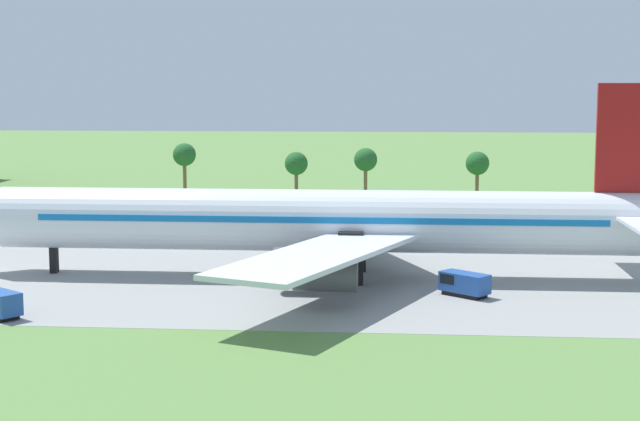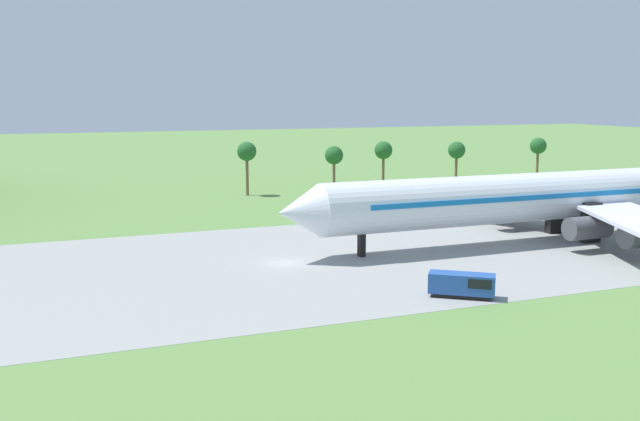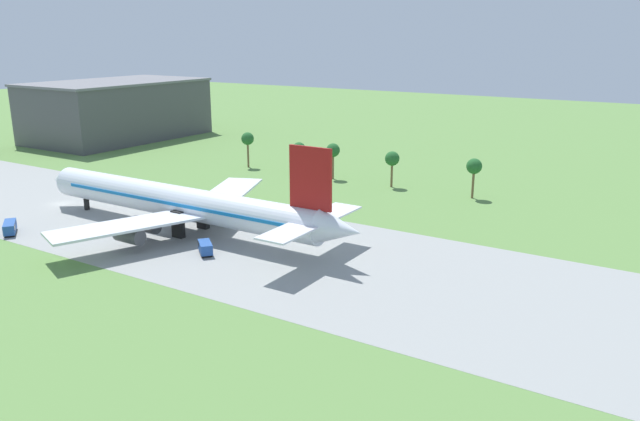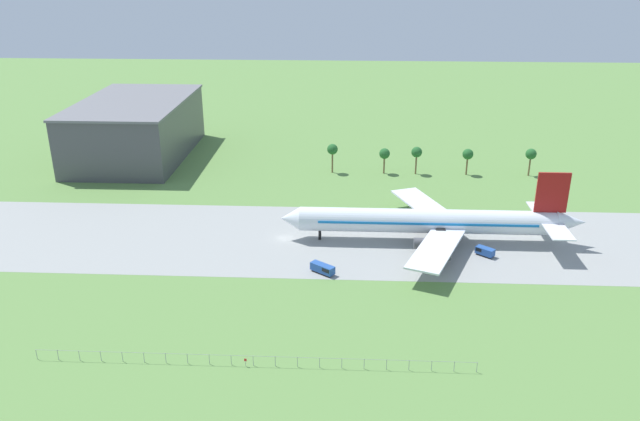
% 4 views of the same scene
% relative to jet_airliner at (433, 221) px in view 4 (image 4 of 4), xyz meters
% --- Properties ---
extents(ground_plane, '(600.00, 600.00, 0.00)m').
position_rel_jet_airliner_xyz_m(ground_plane, '(-38.42, 0.17, -5.70)').
color(ground_plane, '#5B8442').
extents(taxiway_strip, '(320.00, 44.00, 0.02)m').
position_rel_jet_airliner_xyz_m(taxiway_strip, '(-38.42, 0.17, -5.69)').
color(taxiway_strip, gray).
rests_on(taxiway_strip, ground_plane).
extents(jet_airliner, '(77.73, 54.69, 19.33)m').
position_rel_jet_airliner_xyz_m(jet_airliner, '(0.00, 0.00, 0.00)').
color(jet_airliner, silver).
rests_on(jet_airliner, ground_plane).
extents(baggage_tug, '(4.76, 4.46, 2.16)m').
position_rel_jet_airliner_xyz_m(baggage_tug, '(12.03, -7.61, -4.53)').
color(baggage_tug, black).
rests_on(baggage_tug, ground_plane).
extents(catering_van, '(6.06, 5.22, 2.27)m').
position_rel_jet_airliner_xyz_m(catering_van, '(-27.33, -18.96, -4.47)').
color(catering_van, black).
rests_on(catering_van, ground_plane).
extents(perimeter_fence, '(80.10, 0.10, 2.10)m').
position_rel_jet_airliner_xyz_m(perimeter_fence, '(-38.42, -54.83, -4.25)').
color(perimeter_fence, gray).
rests_on(perimeter_fence, ground_plane).
extents(no_stopping_sign, '(0.44, 0.08, 1.68)m').
position_rel_jet_airliner_xyz_m(no_stopping_sign, '(-39.78, -55.14, -4.65)').
color(no_stopping_sign, gray).
rests_on(no_stopping_sign, ground_plane).
extents(terminal_building, '(36.72, 61.20, 20.74)m').
position_rel_jet_airliner_xyz_m(terminal_building, '(-99.74, 70.09, 4.68)').
color(terminal_building, '#47474C').
rests_on(terminal_building, ground_plane).
extents(palm_tree_row, '(69.80, 3.60, 10.07)m').
position_rel_jet_airliner_xyz_m(palm_tree_row, '(4.03, 54.33, 1.67)').
color(palm_tree_row, brown).
rests_on(palm_tree_row, ground_plane).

